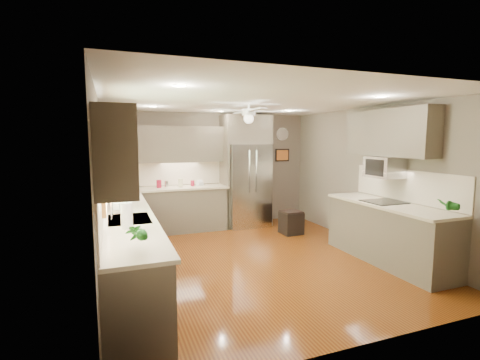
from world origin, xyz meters
TOP-DOWN VIEW (x-y plane):
  - floor at (0.00, 0.00)m, footprint 5.00×5.00m
  - ceiling at (0.00, 0.00)m, footprint 5.00×5.00m
  - wall_back at (0.00, 2.50)m, footprint 4.50×0.00m
  - wall_front at (0.00, -2.50)m, footprint 4.50×0.00m
  - wall_left at (-2.25, 0.00)m, footprint 0.00×5.00m
  - wall_right at (2.25, 0.00)m, footprint 0.00×5.00m
  - canister_a at (-1.21, 2.21)m, footprint 0.12×0.12m
  - canister_b at (-1.05, 2.25)m, footprint 0.09×0.09m
  - canister_c at (-0.76, 2.19)m, footprint 0.13×0.13m
  - canister_d at (-0.50, 2.23)m, footprint 0.10×0.10m
  - soap_bottle at (-2.06, -0.09)m, footprint 0.11×0.11m
  - potted_plant_left at (-1.93, -1.82)m, footprint 0.19×0.15m
  - potted_plant_right at (1.92, -1.79)m, footprint 0.18×0.16m
  - bowl at (-0.35, 2.20)m, footprint 0.27×0.27m
  - left_run at (-1.95, 0.15)m, footprint 0.65×4.70m
  - back_run at (-0.72, 2.20)m, footprint 1.85×0.65m
  - uppers at (-0.74, 0.71)m, footprint 4.50×4.70m
  - window at (-2.22, -0.50)m, footprint 0.05×1.12m
  - sink at (-1.93, -0.50)m, footprint 0.50×0.70m
  - refrigerator at (0.70, 2.16)m, footprint 1.06×0.75m
  - right_run at (1.93, -0.80)m, footprint 0.70×2.20m
  - microwave at (2.03, -0.55)m, footprint 0.43×0.55m
  - ceiling_fan at (-0.00, 0.30)m, footprint 1.18×1.18m
  - recessed_lights at (-0.04, 0.40)m, footprint 2.84×3.14m
  - wall_clock at (1.75, 2.48)m, footprint 0.30×0.03m
  - framed_print at (1.75, 2.48)m, footprint 0.36×0.03m
  - stool at (1.30, 1.18)m, footprint 0.41×0.41m
  - paper_towel at (-1.98, -0.98)m, footprint 0.13×0.13m

SIDE VIEW (x-z plane):
  - floor at x=0.00m, z-range 0.00..0.00m
  - stool at x=1.30m, z-range 0.00..0.47m
  - left_run at x=-1.95m, z-range -0.24..1.21m
  - back_run at x=-0.72m, z-range -0.24..1.21m
  - right_run at x=1.93m, z-range -0.24..1.21m
  - sink at x=-1.93m, z-range 0.75..1.07m
  - bowl at x=-0.35m, z-range 0.94..0.99m
  - canister_d at x=-0.50m, z-range 0.94..1.06m
  - canister_b at x=-1.05m, z-range 0.95..1.07m
  - canister_a at x=-1.21m, z-range 0.94..1.10m
  - canister_c at x=-0.76m, z-range 0.95..1.11m
  - soap_bottle at x=-2.06m, z-range 0.94..1.14m
  - paper_towel at x=-1.98m, z-range 0.92..1.24m
  - potted_plant_right at x=1.92m, z-range 0.94..1.23m
  - potted_plant_left at x=-1.93m, z-range 0.94..1.26m
  - refrigerator at x=0.70m, z-range -0.04..2.41m
  - wall_back at x=0.00m, z-range -1.00..3.50m
  - wall_front at x=0.00m, z-range -1.00..3.50m
  - wall_left at x=-2.25m, z-range -1.25..3.75m
  - wall_right at x=2.25m, z-range -1.25..3.75m
  - microwave at x=2.03m, z-range 1.31..1.65m
  - framed_print at x=1.75m, z-range 1.40..1.70m
  - window at x=-2.22m, z-range 1.09..2.01m
  - uppers at x=-0.74m, z-range 1.39..2.35m
  - wall_clock at x=1.75m, z-range 1.90..2.20m
  - ceiling_fan at x=0.00m, z-range 2.17..2.49m
  - recessed_lights at x=-0.04m, z-range 2.49..2.50m
  - ceiling at x=0.00m, z-range 2.50..2.50m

